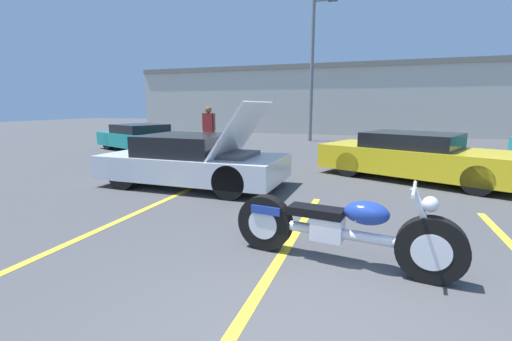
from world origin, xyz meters
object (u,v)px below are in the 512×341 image
object	(u,v)px
show_car_hood_open	(194,161)
parked_car_left_row	(142,138)
light_pole	(314,64)
parked_car_mid_row	(417,157)
spectator_near_motorcycle	(209,127)
motorcycle	(339,229)

from	to	relation	value
show_car_hood_open	parked_car_left_row	xyz separation A→B (m)	(-5.15, 4.95, -0.06)
light_pole	parked_car_mid_row	world-z (taller)	light_pole
spectator_near_motorcycle	parked_car_left_row	bearing A→B (deg)	168.62
motorcycle	parked_car_mid_row	size ratio (longest dim) A/B	0.52
motorcycle	parked_car_left_row	world-z (taller)	parked_car_left_row
light_pole	show_car_hood_open	bearing A→B (deg)	-93.95
motorcycle	parked_car_left_row	xyz separation A→B (m)	(-8.66, 7.93, 0.11)
show_car_hood_open	parked_car_mid_row	size ratio (longest dim) A/B	0.83
parked_car_left_row	parked_car_mid_row	world-z (taller)	parked_car_mid_row
light_pole	motorcycle	bearing A→B (deg)	-78.89
parked_car_mid_row	motorcycle	bearing A→B (deg)	-80.91
show_car_hood_open	parked_car_left_row	bearing A→B (deg)	136.93
light_pole	motorcycle	world-z (taller)	light_pole
motorcycle	spectator_near_motorcycle	size ratio (longest dim) A/B	1.44
motorcycle	spectator_near_motorcycle	world-z (taller)	spectator_near_motorcycle
light_pole	parked_car_mid_row	xyz separation A→B (m)	(4.09, -8.64, -3.30)
light_pole	spectator_near_motorcycle	size ratio (longest dim) A/B	3.91
light_pole	spectator_near_motorcycle	xyz separation A→B (m)	(-2.53, -6.75, -2.79)
show_car_hood_open	spectator_near_motorcycle	distance (m)	4.64
light_pole	spectator_near_motorcycle	bearing A→B (deg)	-110.55
light_pole	parked_car_left_row	world-z (taller)	light_pole
show_car_hood_open	motorcycle	bearing A→B (deg)	-39.67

